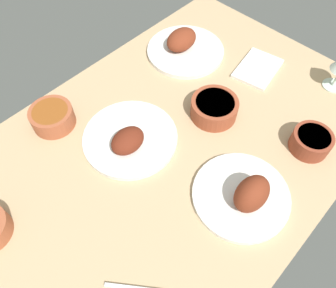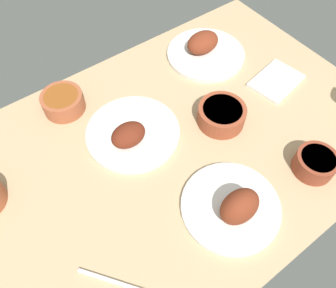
% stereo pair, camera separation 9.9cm
% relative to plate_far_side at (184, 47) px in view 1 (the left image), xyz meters
% --- Properties ---
extents(dining_table, '(1.40, 0.90, 0.04)m').
position_rel_plate_far_side_xyz_m(dining_table, '(0.36, 0.26, -0.04)').
color(dining_table, tan).
rests_on(dining_table, ground).
extents(plate_far_side, '(0.29, 0.29, 0.09)m').
position_rel_plate_far_side_xyz_m(plate_far_side, '(0.00, 0.00, 0.00)').
color(plate_far_side, silver).
rests_on(plate_far_side, dining_table).
extents(plate_center_main, '(0.29, 0.29, 0.08)m').
position_rel_plate_far_side_xyz_m(plate_center_main, '(0.42, 0.16, -0.00)').
color(plate_center_main, silver).
rests_on(plate_center_main, dining_table).
extents(plate_near_viewer, '(0.27, 0.27, 0.11)m').
position_rel_plate_far_side_xyz_m(plate_near_viewer, '(0.34, 0.52, 0.01)').
color(plate_near_viewer, silver).
rests_on(plate_near_viewer, dining_table).
extents(bowl_sauce, '(0.15, 0.15, 0.06)m').
position_rel_plate_far_side_xyz_m(bowl_sauce, '(0.16, 0.27, 0.01)').
color(bowl_sauce, brown).
rests_on(bowl_sauce, dining_table).
extents(bowl_onions, '(0.12, 0.12, 0.06)m').
position_rel_plate_far_side_xyz_m(bowl_onions, '(0.06, 0.56, 0.01)').
color(bowl_onions, brown).
rests_on(bowl_onions, dining_table).
extents(bowl_soup, '(0.13, 0.13, 0.06)m').
position_rel_plate_far_side_xyz_m(bowl_soup, '(0.54, -0.07, 0.01)').
color(bowl_soup, '#A35133').
rests_on(bowl_soup, dining_table).
extents(folded_napkin, '(0.20, 0.15, 0.01)m').
position_rel_plate_far_side_xyz_m(folded_napkin, '(-0.11, 0.26, -0.02)').
color(folded_napkin, white).
rests_on(folded_napkin, dining_table).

